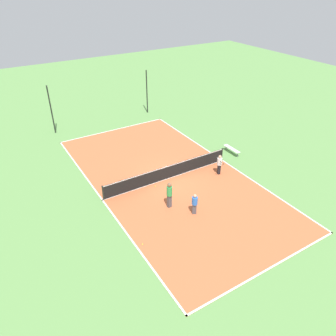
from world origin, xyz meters
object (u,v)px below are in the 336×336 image
Objects in this scene: player_near_blue at (195,203)px; tennis_ball_far_baseline at (130,181)px; player_far_green at (169,193)px; fence_post_back_right at (147,92)px; player_near_white at (219,163)px; tennis_ball_near_net at (142,244)px; tennis_ball_left_sideline at (155,186)px; bench at (232,149)px; fence_post_back_left at (51,110)px; tennis_net at (168,172)px.

tennis_ball_far_baseline is (-1.87, 5.30, -0.78)m from player_near_blue.
player_far_green is at bearing -77.14° from tennis_ball_far_baseline.
player_far_green is 0.41× the size of fence_post_back_right.
player_near_white reaches higher than player_near_blue.
tennis_ball_near_net is at bearing -42.05° from player_near_white.
tennis_ball_left_sideline is (-4.92, 0.97, -0.85)m from player_near_white.
fence_post_back_right is at bearing 63.80° from tennis_ball_left_sideline.
tennis_ball_left_sideline is (3.41, 4.59, 0.00)m from tennis_ball_near_net.
bench reaches higher than tennis_ball_far_baseline.
tennis_ball_left_sideline is at bearing -49.84° from tennis_ball_far_baseline.
fence_post_back_right is (-1.62, 11.72, 1.86)m from bench.
player_far_green is at bearing -49.71° from player_near_white.
player_far_green is 4.16m from tennis_ball_far_baseline.
player_far_green is 15.56m from fence_post_back_left.
player_far_green is 16.59m from fence_post_back_right.
tennis_net is at bearing -87.32° from player_near_white.
fence_post_back_right reaches higher than player_near_white.
fence_post_back_left is 1.00× the size of fence_post_back_right.
fence_post_back_left is at bearing 134.40° from player_near_blue.
player_near_blue is 1.71m from player_far_green.
bench is 8.94m from player_far_green.
bench is at bearing 7.16° from tennis_ball_left_sideline.
player_near_blue is at bearing -31.70° from player_near_white.
tennis_ball_near_net is at bearing 116.32° from bench.
tennis_ball_near_net is 0.02× the size of fence_post_back_right.
bench is 0.38× the size of fence_post_back_left.
tennis_ball_near_net is at bearing -89.45° from fence_post_back_left.
fence_post_back_left reaches higher than player_near_blue.
tennis_ball_near_net is (-8.32, -3.62, -0.85)m from player_near_white.
fence_post_back_right is at bearing 101.39° from player_near_blue.
player_near_white reaches higher than tennis_ball_left_sideline.
tennis_ball_far_baseline is (-2.58, 1.01, -0.53)m from tennis_net.
player_far_green is (-8.21, -3.45, 0.69)m from bench.
tennis_ball_far_baseline and tennis_ball_near_net have the same top height.
fence_post_back_right reaches higher than tennis_ball_near_net.
player_near_white is at bearing -58.19° from fence_post_back_left.
fence_post_back_right is (7.49, 11.25, 2.20)m from tennis_ball_far_baseline.
tennis_ball_left_sideline is at bearing 97.16° from bench.
fence_post_back_left is (-4.91, 12.26, 1.67)m from tennis_net.
player_near_blue reaches higher than tennis_ball_near_net.
tennis_ball_near_net is (-4.04, -0.75, -0.78)m from player_near_blue.
player_far_green is 26.96× the size of tennis_ball_far_baseline.
tennis_net is at bearing 46.74° from tennis_ball_near_net.
player_far_green is 26.96× the size of tennis_ball_left_sideline.
tennis_ball_far_baseline is (-0.90, 3.93, -1.03)m from player_far_green.
tennis_ball_left_sideline is (-7.87, -0.99, -0.33)m from bench.
tennis_ball_left_sideline is 14.34m from fence_post_back_right.
player_far_green reaches higher than tennis_ball_left_sideline.
tennis_ball_left_sideline is at bearing -116.20° from fence_post_back_right.
tennis_ball_near_net is at bearing -133.26° from tennis_net.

